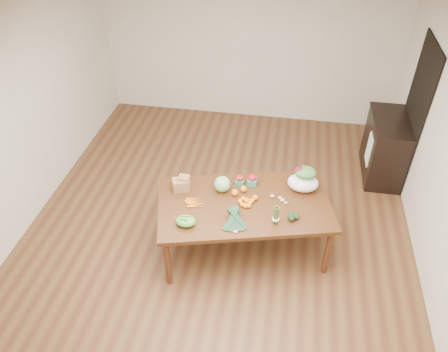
% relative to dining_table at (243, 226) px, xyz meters
% --- Properties ---
extents(floor, '(6.00, 6.00, 0.00)m').
position_rel_dining_table_xyz_m(floor, '(-0.37, 0.26, -0.38)').
color(floor, brown).
rests_on(floor, ground).
extents(ceiling, '(5.00, 6.00, 0.02)m').
position_rel_dining_table_xyz_m(ceiling, '(-0.37, 0.26, 2.33)').
color(ceiling, white).
rests_on(ceiling, room_walls).
extents(room_walls, '(5.02, 6.02, 2.70)m').
position_rel_dining_table_xyz_m(room_walls, '(-0.37, 0.26, 0.97)').
color(room_walls, silver).
rests_on(room_walls, floor).
extents(dining_table, '(2.21, 1.57, 0.75)m').
position_rel_dining_table_xyz_m(dining_table, '(0.00, 0.00, 0.00)').
color(dining_table, '#4C2A11').
rests_on(dining_table, floor).
extents(doorway_dark, '(0.02, 1.00, 2.10)m').
position_rel_dining_table_xyz_m(doorway_dark, '(2.11, 1.86, 0.68)').
color(doorway_dark, black).
rests_on(doorway_dark, floor).
extents(cabinet, '(0.52, 1.02, 0.94)m').
position_rel_dining_table_xyz_m(cabinet, '(1.85, 1.87, 0.10)').
color(cabinet, black).
rests_on(cabinet, floor).
extents(dish_towel, '(0.02, 0.28, 0.45)m').
position_rel_dining_table_xyz_m(dish_towel, '(1.59, 1.66, 0.18)').
color(dish_towel, white).
rests_on(dish_towel, cabinet).
extents(paper_bag, '(0.30, 0.27, 0.18)m').
position_rel_dining_table_xyz_m(paper_bag, '(-0.79, 0.11, 0.47)').
color(paper_bag, '#8B5F3E').
rests_on(paper_bag, dining_table).
extents(cabbage, '(0.20, 0.20, 0.20)m').
position_rel_dining_table_xyz_m(cabbage, '(-0.29, 0.18, 0.47)').
color(cabbage, '#83B267').
rests_on(cabbage, dining_table).
extents(strawberry_basket_a, '(0.13, 0.13, 0.09)m').
position_rel_dining_table_xyz_m(strawberry_basket_a, '(-0.11, 0.34, 0.42)').
color(strawberry_basket_a, red).
rests_on(strawberry_basket_a, dining_table).
extents(strawberry_basket_b, '(0.14, 0.14, 0.10)m').
position_rel_dining_table_xyz_m(strawberry_basket_b, '(0.05, 0.36, 0.43)').
color(strawberry_basket_b, red).
rests_on(strawberry_basket_b, dining_table).
extents(orange_a, '(0.08, 0.08, 0.08)m').
position_rel_dining_table_xyz_m(orange_a, '(-0.13, 0.12, 0.42)').
color(orange_a, orange).
rests_on(orange_a, dining_table).
extents(orange_b, '(0.08, 0.08, 0.08)m').
position_rel_dining_table_xyz_m(orange_b, '(-0.04, 0.20, 0.42)').
color(orange_b, orange).
rests_on(orange_b, dining_table).
extents(orange_c, '(0.07, 0.07, 0.07)m').
position_rel_dining_table_xyz_m(orange_c, '(0.12, 0.08, 0.41)').
color(orange_c, orange).
rests_on(orange_c, dining_table).
extents(mandarin_cluster, '(0.22, 0.22, 0.09)m').
position_rel_dining_table_xyz_m(mandarin_cluster, '(0.03, -0.02, 0.42)').
color(mandarin_cluster, '#DF570D').
rests_on(mandarin_cluster, dining_table).
extents(carrots, '(0.26, 0.24, 0.03)m').
position_rel_dining_table_xyz_m(carrots, '(-0.57, -0.11, 0.39)').
color(carrots, orange).
rests_on(carrots, dining_table).
extents(snap_pea_bag, '(0.23, 0.17, 0.10)m').
position_rel_dining_table_xyz_m(snap_pea_bag, '(-0.59, -0.46, 0.43)').
color(snap_pea_bag, '#5B9F36').
rests_on(snap_pea_bag, dining_table).
extents(kale_bunch, '(0.41, 0.47, 0.16)m').
position_rel_dining_table_xyz_m(kale_bunch, '(-0.06, -0.39, 0.45)').
color(kale_bunch, '#15301D').
rests_on(kale_bunch, dining_table).
extents(asparagus_bundle, '(0.11, 0.13, 0.26)m').
position_rel_dining_table_xyz_m(asparagus_bundle, '(0.38, -0.27, 0.50)').
color(asparagus_bundle, '#496C31').
rests_on(asparagus_bundle, dining_table).
extents(potato_a, '(0.05, 0.05, 0.04)m').
position_rel_dining_table_xyz_m(potato_a, '(0.31, 0.15, 0.40)').
color(potato_a, '#D8B87C').
rests_on(potato_a, dining_table).
extents(potato_b, '(0.05, 0.05, 0.05)m').
position_rel_dining_table_xyz_m(potato_b, '(0.43, 0.10, 0.40)').
color(potato_b, '#D2C079').
rests_on(potato_b, dining_table).
extents(potato_c, '(0.05, 0.04, 0.04)m').
position_rel_dining_table_xyz_m(potato_c, '(0.40, 0.14, 0.39)').
color(potato_c, tan).
rests_on(potato_c, dining_table).
extents(potato_d, '(0.05, 0.05, 0.05)m').
position_rel_dining_table_xyz_m(potato_d, '(0.31, 0.15, 0.40)').
color(potato_d, tan).
rests_on(potato_d, dining_table).
extents(potato_e, '(0.04, 0.04, 0.04)m').
position_rel_dining_table_xyz_m(potato_e, '(0.48, 0.06, 0.39)').
color(potato_e, '#CBBC75').
rests_on(potato_e, dining_table).
extents(avocado_a, '(0.11, 0.14, 0.08)m').
position_rel_dining_table_xyz_m(avocado_a, '(0.55, -0.19, 0.41)').
color(avocado_a, black).
rests_on(avocado_a, dining_table).
extents(avocado_b, '(0.10, 0.12, 0.07)m').
position_rel_dining_table_xyz_m(avocado_b, '(0.60, -0.15, 0.41)').
color(avocado_b, black).
rests_on(avocado_b, dining_table).
extents(salad_bag, '(0.43, 0.36, 0.29)m').
position_rel_dining_table_xyz_m(salad_bag, '(0.66, 0.36, 0.52)').
color(salad_bag, white).
rests_on(salad_bag, dining_table).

